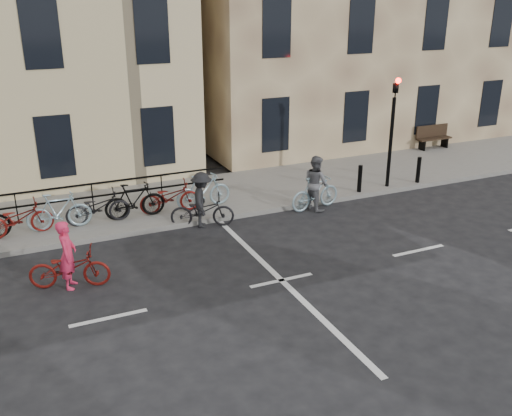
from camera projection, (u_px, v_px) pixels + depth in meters
name	position (u px, v px, depth m)	size (l,w,h in m)	color
ground	(282.00, 280.00, 13.32)	(120.00, 120.00, 0.00)	black
sidewalk	(70.00, 217.00, 16.86)	(46.00, 4.00, 0.15)	slate
traffic_light	(393.00, 119.00, 18.54)	(0.18, 0.30, 3.90)	black
bollard_east	(360.00, 179.00, 18.65)	(0.14, 0.14, 0.90)	black
bollard_west	(418.00, 170.00, 19.58)	(0.14, 0.14, 0.90)	black
bench	(433.00, 136.00, 23.91)	(1.60, 0.41, 0.97)	black
parked_bikes	(77.00, 209.00, 15.89)	(9.35, 1.23, 1.05)	black
cyclist_pink	(69.00, 265.00, 12.84)	(1.91, 1.14, 1.61)	#65110D
cyclist_grey	(316.00, 188.00, 17.49)	(1.81, 0.91, 1.70)	#8DACB9
cyclist_dark	(202.00, 206.00, 16.19)	(1.92, 1.20, 1.61)	black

